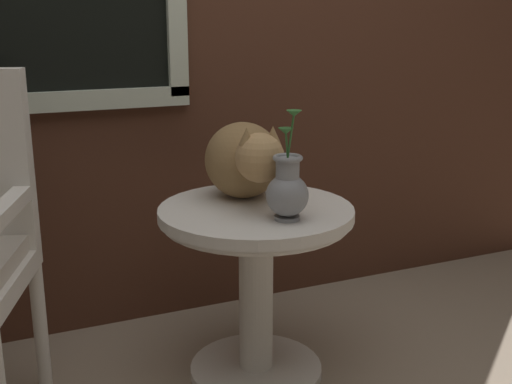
# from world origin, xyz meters

# --- Properties ---
(wicker_side_table) EXTENTS (0.62, 0.62, 0.59)m
(wicker_side_table) POSITION_xyz_m (0.11, 0.12, 0.42)
(wicker_side_table) COLOR silver
(wicker_side_table) RESTS_ON ground_plane
(cat) EXTENTS (0.27, 0.56, 0.26)m
(cat) POSITION_xyz_m (0.12, 0.23, 0.72)
(cat) COLOR olive
(cat) RESTS_ON wicker_side_table
(pewter_vase_with_ivy) EXTENTS (0.13, 0.13, 0.33)m
(pewter_vase_with_ivy) POSITION_xyz_m (0.15, -0.03, 0.68)
(pewter_vase_with_ivy) COLOR gray
(pewter_vase_with_ivy) RESTS_ON wicker_side_table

